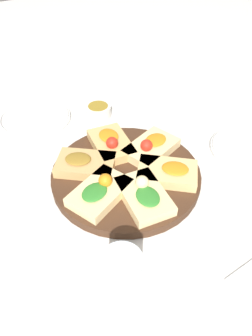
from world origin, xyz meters
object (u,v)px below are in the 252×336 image
Objects in this scene: water_glass at (122,278)px; plate_left at (34,118)px; dipping_bowl at (98,110)px; serving_board at (126,175)px; plate_right at (248,149)px.

plate_left is at bearing 89.51° from water_glass.
serving_board is at bearing -99.70° from dipping_bowl.
dipping_bowl is at bearing 80.30° from serving_board.
plate_left is at bearing 111.05° from serving_board.
serving_board is 0.35m from plate_left.
water_glass reaches higher than dipping_bowl.
plate_right is 1.75× the size of water_glass.
plate_right is at bearing -40.31° from plate_left.
dipping_bowl is (0.05, 0.27, 0.01)m from serving_board.
water_glass is 1.47× the size of dipping_bowl.
serving_board reaches higher than plate_left.
water_glass reaches higher than plate_right.
dipping_bowl is (-0.27, 0.32, 0.01)m from plate_right.
plate_right is at bearing -8.99° from serving_board.
water_glass is 0.55m from dipping_bowl.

